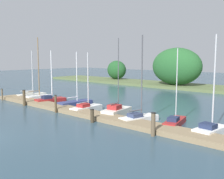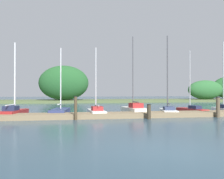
{
  "view_description": "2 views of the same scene",
  "coord_description": "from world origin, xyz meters",
  "px_view_note": "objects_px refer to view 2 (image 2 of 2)",
  "views": [
    {
      "loc": [
        16.38,
        -5.21,
        4.88
      ],
      "look_at": [
        0.75,
        11.93,
        2.05
      ],
      "focal_mm": 42.32,
      "sensor_mm": 36.0,
      "label": 1
    },
    {
      "loc": [
        -2.84,
        -6.85,
        1.89
      ],
      "look_at": [
        0.04,
        10.82,
        2.06
      ],
      "focal_mm": 36.41,
      "sensor_mm": 36.0,
      "label": 2
    }
  ],
  "objects_px": {
    "sailboat_5": "(134,110)",
    "mooring_piling_2": "(76,108)",
    "mooring_piling_3": "(149,112)",
    "sailboat_7": "(191,110)",
    "sailboat_8": "(224,109)",
    "sailboat_3": "(60,111)",
    "sailboat_4": "(96,111)",
    "sailboat_6": "(168,110)",
    "mooring_piling_4": "(218,107)",
    "sailboat_2": "(14,112)"
  },
  "relations": [
    {
      "from": "sailboat_6",
      "to": "mooring_piling_4",
      "type": "bearing_deg",
      "value": -117.87
    },
    {
      "from": "sailboat_6",
      "to": "sailboat_7",
      "type": "relative_size",
      "value": 1.19
    },
    {
      "from": "sailboat_2",
      "to": "sailboat_7",
      "type": "distance_m",
      "value": 14.56
    },
    {
      "from": "sailboat_4",
      "to": "sailboat_5",
      "type": "xyz_separation_m",
      "value": [
        3.16,
        0.58,
        0.04
      ]
    },
    {
      "from": "sailboat_6",
      "to": "sailboat_8",
      "type": "distance_m",
      "value": 5.36
    },
    {
      "from": "sailboat_3",
      "to": "sailboat_2",
      "type": "bearing_deg",
      "value": 108.07
    },
    {
      "from": "sailboat_5",
      "to": "sailboat_7",
      "type": "bearing_deg",
      "value": -95.73
    },
    {
      "from": "sailboat_3",
      "to": "sailboat_4",
      "type": "height_order",
      "value": "sailboat_3"
    },
    {
      "from": "sailboat_7",
      "to": "sailboat_6",
      "type": "bearing_deg",
      "value": 95.33
    },
    {
      "from": "sailboat_5",
      "to": "sailboat_6",
      "type": "relative_size",
      "value": 0.99
    },
    {
      "from": "mooring_piling_3",
      "to": "sailboat_3",
      "type": "bearing_deg",
      "value": 149.51
    },
    {
      "from": "sailboat_4",
      "to": "mooring_piling_2",
      "type": "height_order",
      "value": "sailboat_4"
    },
    {
      "from": "sailboat_5",
      "to": "sailboat_3",
      "type": "bearing_deg",
      "value": 76.12
    },
    {
      "from": "sailboat_7",
      "to": "mooring_piling_4",
      "type": "bearing_deg",
      "value": 171.89
    },
    {
      "from": "mooring_piling_2",
      "to": "mooring_piling_4",
      "type": "xyz_separation_m",
      "value": [
        10.31,
        -0.11,
        -0.04
      ]
    },
    {
      "from": "sailboat_7",
      "to": "sailboat_8",
      "type": "height_order",
      "value": "sailboat_8"
    },
    {
      "from": "sailboat_2",
      "to": "sailboat_4",
      "type": "height_order",
      "value": "sailboat_2"
    },
    {
      "from": "sailboat_3",
      "to": "sailboat_5",
      "type": "xyz_separation_m",
      "value": [
        5.92,
        -0.48,
        0.09
      ]
    },
    {
      "from": "mooring_piling_2",
      "to": "mooring_piling_4",
      "type": "height_order",
      "value": "mooring_piling_2"
    },
    {
      "from": "sailboat_3",
      "to": "sailboat_8",
      "type": "distance_m",
      "value": 14.04
    },
    {
      "from": "sailboat_2",
      "to": "sailboat_4",
      "type": "relative_size",
      "value": 1.05
    },
    {
      "from": "sailboat_2",
      "to": "mooring_piling_3",
      "type": "xyz_separation_m",
      "value": [
        9.54,
        -2.91,
        0.15
      ]
    },
    {
      "from": "sailboat_4",
      "to": "sailboat_7",
      "type": "xyz_separation_m",
      "value": [
        8.42,
        0.9,
        -0.05
      ]
    },
    {
      "from": "sailboat_8",
      "to": "mooring_piling_4",
      "type": "relative_size",
      "value": 4.18
    },
    {
      "from": "sailboat_6",
      "to": "mooring_piling_3",
      "type": "relative_size",
      "value": 6.34
    },
    {
      "from": "sailboat_5",
      "to": "sailboat_8",
      "type": "distance_m",
      "value": 8.1
    },
    {
      "from": "sailboat_4",
      "to": "sailboat_8",
      "type": "distance_m",
      "value": 11.26
    },
    {
      "from": "sailboat_5",
      "to": "mooring_piling_4",
      "type": "distance_m",
      "value": 6.34
    },
    {
      "from": "sailboat_5",
      "to": "sailboat_8",
      "type": "bearing_deg",
      "value": -100.61
    },
    {
      "from": "sailboat_6",
      "to": "mooring_piling_3",
      "type": "xyz_separation_m",
      "value": [
        -2.5,
        -2.63,
        0.16
      ]
    },
    {
      "from": "sailboat_4",
      "to": "mooring_piling_2",
      "type": "xyz_separation_m",
      "value": [
        -1.57,
        -2.31,
        0.45
      ]
    },
    {
      "from": "sailboat_4",
      "to": "sailboat_7",
      "type": "relative_size",
      "value": 0.97
    },
    {
      "from": "sailboat_3",
      "to": "sailboat_7",
      "type": "relative_size",
      "value": 0.98
    },
    {
      "from": "mooring_piling_2",
      "to": "mooring_piling_3",
      "type": "relative_size",
      "value": 1.55
    },
    {
      "from": "sailboat_7",
      "to": "mooring_piling_3",
      "type": "height_order",
      "value": "sailboat_7"
    },
    {
      "from": "sailboat_4",
      "to": "sailboat_6",
      "type": "distance_m",
      "value": 5.9
    },
    {
      "from": "sailboat_4",
      "to": "sailboat_6",
      "type": "height_order",
      "value": "sailboat_6"
    },
    {
      "from": "sailboat_4",
      "to": "mooring_piling_4",
      "type": "bearing_deg",
      "value": -109.27
    },
    {
      "from": "sailboat_8",
      "to": "mooring_piling_4",
      "type": "xyz_separation_m",
      "value": [
        -2.52,
        -2.8,
        0.39
      ]
    },
    {
      "from": "sailboat_8",
      "to": "sailboat_2",
      "type": "bearing_deg",
      "value": 95.19
    },
    {
      "from": "sailboat_2",
      "to": "sailboat_6",
      "type": "distance_m",
      "value": 12.04
    },
    {
      "from": "sailboat_6",
      "to": "sailboat_8",
      "type": "xyz_separation_m",
      "value": [
        5.35,
        0.34,
        0.01
      ]
    },
    {
      "from": "sailboat_7",
      "to": "mooring_piling_2",
      "type": "height_order",
      "value": "sailboat_7"
    },
    {
      "from": "mooring_piling_4",
      "to": "sailboat_2",
      "type": "bearing_deg",
      "value": 169.55
    },
    {
      "from": "sailboat_8",
      "to": "mooring_piling_2",
      "type": "xyz_separation_m",
      "value": [
        -12.83,
        -2.7,
        0.43
      ]
    },
    {
      "from": "sailboat_6",
      "to": "mooring_piling_3",
      "type": "distance_m",
      "value": 3.63
    },
    {
      "from": "mooring_piling_2",
      "to": "mooring_piling_3",
      "type": "height_order",
      "value": "mooring_piling_2"
    },
    {
      "from": "sailboat_5",
      "to": "sailboat_8",
      "type": "height_order",
      "value": "sailboat_5"
    },
    {
      "from": "sailboat_6",
      "to": "sailboat_7",
      "type": "height_order",
      "value": "sailboat_6"
    },
    {
      "from": "sailboat_5",
      "to": "mooring_piling_2",
      "type": "bearing_deg",
      "value": 112.13
    }
  ]
}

